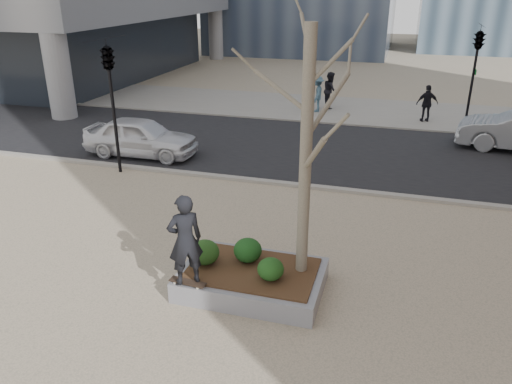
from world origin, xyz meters
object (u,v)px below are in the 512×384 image
(skateboard, at_px, (188,283))
(police_car, at_px, (141,137))
(skateboarder, at_px, (185,240))
(planter, at_px, (252,280))

(skateboard, relative_size, police_car, 0.18)
(skateboard, height_order, skateboarder, skateboarder)
(planter, height_order, police_car, police_car)
(skateboarder, bearing_deg, planter, -179.18)
(planter, bearing_deg, police_car, 131.81)
(skateboarder, bearing_deg, skateboard, -113.81)
(planter, bearing_deg, skateboard, -141.34)
(planter, xyz_separation_m, skateboard, (-1.10, -0.88, 0.26))
(planter, distance_m, police_car, 9.92)
(planter, distance_m, skateboard, 1.43)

